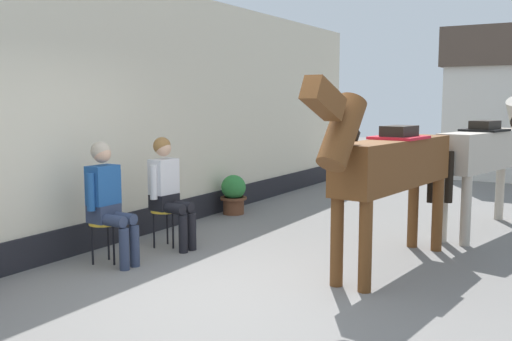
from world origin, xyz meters
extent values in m
plane|color=slate|center=(0.00, 3.00, 0.00)|extent=(40.00, 40.00, 0.00)
cube|color=beige|center=(-2.55, 1.50, 1.70)|extent=(0.30, 14.00, 3.40)
cube|color=black|center=(-2.53, 1.50, 0.18)|extent=(0.34, 14.00, 0.36)
cylinder|color=gold|center=(-1.83, 0.24, 0.46)|extent=(0.34, 0.34, 0.03)
cylinder|color=black|center=(-1.69, 0.23, 0.22)|extent=(0.02, 0.02, 0.45)
cylinder|color=black|center=(-1.89, 0.36, 0.22)|extent=(0.02, 0.02, 0.45)
cylinder|color=black|center=(-1.90, 0.12, 0.22)|extent=(0.02, 0.02, 0.45)
cube|color=#2D3851|center=(-1.83, 0.24, 0.58)|extent=(0.25, 0.33, 0.20)
cube|color=#1E4C8C|center=(-1.83, 0.24, 0.90)|extent=(0.23, 0.35, 0.44)
sphere|color=tan|center=(-1.83, 0.24, 1.25)|extent=(0.20, 0.20, 0.20)
sphere|color=#B2A38E|center=(-1.85, 0.24, 1.28)|extent=(0.22, 0.22, 0.22)
cylinder|color=#2D3851|center=(-1.63, 0.31, 0.53)|extent=(0.38, 0.14, 0.13)
cylinder|color=#2D3851|center=(-1.44, 0.31, 0.23)|extent=(0.11, 0.11, 0.46)
cylinder|color=#2D3851|center=(-1.64, 0.15, 0.53)|extent=(0.38, 0.14, 0.13)
cylinder|color=#2D3851|center=(-1.45, 0.15, 0.23)|extent=(0.11, 0.11, 0.46)
cylinder|color=#1E4C8C|center=(-1.80, 0.44, 0.85)|extent=(0.09, 0.09, 0.42)
cylinder|color=#1E4C8C|center=(-1.81, 0.04, 0.85)|extent=(0.09, 0.09, 0.42)
cylinder|color=gold|center=(-1.71, 1.16, 0.46)|extent=(0.34, 0.34, 0.03)
cylinder|color=black|center=(-1.57, 1.15, 0.22)|extent=(0.02, 0.02, 0.45)
cylinder|color=black|center=(-1.77, 1.28, 0.22)|extent=(0.02, 0.02, 0.45)
cylinder|color=black|center=(-1.79, 1.04, 0.22)|extent=(0.02, 0.02, 0.45)
cube|color=black|center=(-1.71, 1.16, 0.58)|extent=(0.26, 0.34, 0.20)
cube|color=silver|center=(-1.71, 1.16, 0.90)|extent=(0.24, 0.36, 0.44)
sphere|color=tan|center=(-1.71, 1.16, 1.25)|extent=(0.20, 0.20, 0.20)
sphere|color=olive|center=(-1.73, 1.16, 1.28)|extent=(0.22, 0.22, 0.22)
cylinder|color=black|center=(-1.51, 1.22, 0.53)|extent=(0.39, 0.16, 0.13)
cylinder|color=black|center=(-1.32, 1.21, 0.23)|extent=(0.11, 0.11, 0.46)
cylinder|color=black|center=(-1.53, 1.06, 0.53)|extent=(0.39, 0.16, 0.13)
cylinder|color=black|center=(-1.34, 1.05, 0.23)|extent=(0.11, 0.11, 0.46)
cylinder|color=silver|center=(-1.67, 1.35, 0.85)|extent=(0.09, 0.09, 0.42)
cylinder|color=silver|center=(-1.70, 0.95, 0.85)|extent=(0.09, 0.09, 0.42)
cube|color=brown|center=(1.02, 1.77, 1.16)|extent=(0.70, 2.24, 0.52)
cylinder|color=brown|center=(1.06, 0.78, 0.45)|extent=(0.13, 0.13, 0.90)
cylinder|color=brown|center=(0.75, 0.82, 0.45)|extent=(0.13, 0.13, 0.90)
cylinder|color=brown|center=(1.29, 2.71, 0.45)|extent=(0.13, 0.13, 0.90)
cylinder|color=brown|center=(0.98, 2.75, 0.45)|extent=(0.13, 0.13, 0.90)
cylinder|color=brown|center=(0.88, 0.58, 1.55)|extent=(0.35, 0.66, 0.73)
cube|color=brown|center=(0.84, 0.24, 1.86)|extent=(0.24, 0.55, 0.40)
cube|color=black|center=(0.88, 0.60, 1.69)|extent=(0.11, 0.63, 0.48)
cylinder|color=black|center=(1.16, 2.91, 0.89)|extent=(0.11, 0.11, 0.65)
cube|color=red|center=(1.04, 1.87, 1.44)|extent=(0.57, 0.66, 0.03)
cube|color=black|center=(1.04, 1.87, 1.51)|extent=(0.33, 0.47, 0.12)
cube|color=#B2A899|center=(1.61, 4.11, 1.16)|extent=(0.93, 2.24, 0.52)
cylinder|color=#B2A899|center=(1.68, 5.10, 0.45)|extent=(0.13, 0.13, 0.90)
cylinder|color=#B2A899|center=(1.24, 3.21, 0.45)|extent=(0.13, 0.13, 0.90)
cylinder|color=#B2A899|center=(1.55, 3.14, 0.45)|extent=(0.13, 0.13, 0.90)
cylinder|color=black|center=(1.35, 3.00, 0.89)|extent=(0.12, 0.12, 0.65)
cube|color=black|center=(1.59, 4.02, 1.44)|extent=(0.62, 0.70, 0.03)
cube|color=black|center=(1.59, 4.02, 1.51)|extent=(0.37, 0.49, 0.12)
cylinder|color=brown|center=(-2.11, 3.39, 0.14)|extent=(0.34, 0.34, 0.28)
cylinder|color=brown|center=(-2.11, 3.39, 0.26)|extent=(0.43, 0.43, 0.04)
sphere|color=#2D7A38|center=(-2.11, 3.39, 0.44)|extent=(0.40, 0.40, 0.40)
camera|label=1|loc=(2.90, -4.42, 1.85)|focal=40.60mm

